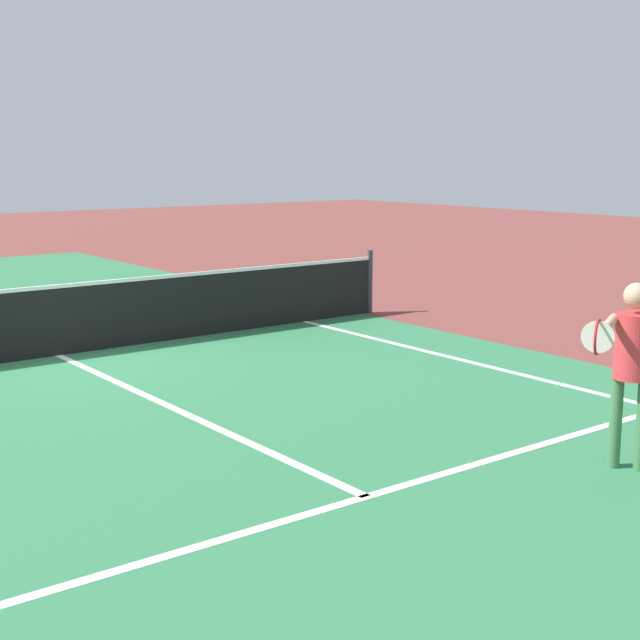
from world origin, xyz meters
TOP-DOWN VIEW (x-y plane):
  - ground_plane at (0.00, 0.00)m, footprint 60.00×60.00m
  - court_surface_inbounds at (0.00, 0.00)m, footprint 10.62×24.40m
  - line_sideline_right at (4.11, -5.95)m, footprint 0.10×11.89m
  - line_service_near at (0.00, -6.40)m, footprint 8.22×0.10m
  - line_center_service at (0.00, -3.20)m, footprint 0.10×6.40m
  - net at (0.00, 0.00)m, footprint 11.07×0.09m
  - player_near at (2.18, -7.27)m, footprint 1.16×0.55m

SIDE VIEW (x-z plane):
  - ground_plane at x=0.00m, z-range 0.00..0.00m
  - court_surface_inbounds at x=0.00m, z-range 0.00..0.00m
  - line_sideline_right at x=4.11m, z-range 0.00..0.01m
  - line_service_near at x=0.00m, z-range 0.00..0.01m
  - line_center_service at x=0.00m, z-range 0.00..0.01m
  - net at x=0.00m, z-range -0.04..1.03m
  - player_near at x=2.18m, z-range 0.19..1.81m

